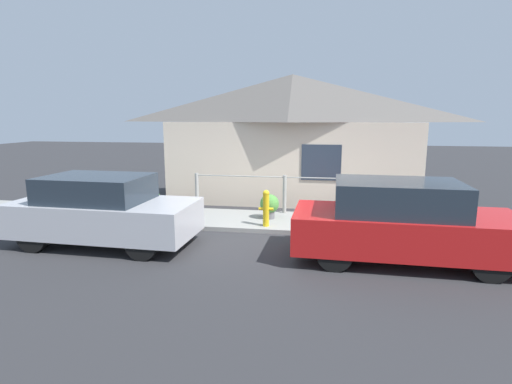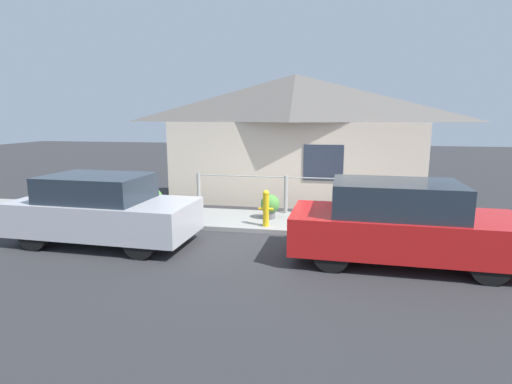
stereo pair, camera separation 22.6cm
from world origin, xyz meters
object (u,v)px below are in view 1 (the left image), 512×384
at_px(car_left, 103,211).
at_px(car_right, 402,222).
at_px(potted_plant_by_fence, 154,198).
at_px(fire_hydrant, 266,207).
at_px(potted_plant_near_hydrant, 269,205).

distance_m(car_left, car_right, 5.86).
bearing_deg(potted_plant_by_fence, car_left, -86.36).
relative_size(car_left, potted_plant_by_fence, 7.31).
bearing_deg(car_right, fire_hydrant, 151.22).
xyz_separation_m(car_left, potted_plant_by_fence, (-0.18, 2.87, -0.33)).
bearing_deg(car_right, car_left, -178.54).
bearing_deg(potted_plant_near_hydrant, fire_hydrant, -88.71).
xyz_separation_m(car_left, car_right, (5.86, 0.00, 0.01)).
relative_size(potted_plant_near_hydrant, potted_plant_by_fence, 1.20).
height_order(fire_hydrant, potted_plant_near_hydrant, fire_hydrant).
distance_m(fire_hydrant, potted_plant_by_fence, 3.57).
relative_size(car_left, car_right, 0.94).
xyz_separation_m(car_right, potted_plant_near_hydrant, (-2.73, 2.31, -0.28)).
height_order(potted_plant_near_hydrant, potted_plant_by_fence, potted_plant_near_hydrant).
bearing_deg(fire_hydrant, car_left, -153.28).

